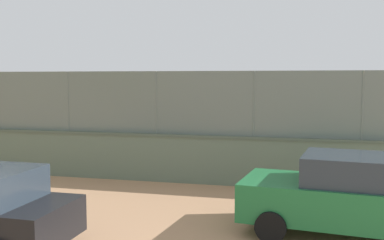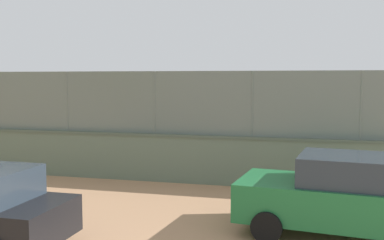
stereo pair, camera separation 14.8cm
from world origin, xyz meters
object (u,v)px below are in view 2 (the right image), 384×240
at_px(player_at_service_line, 285,114).
at_px(courtside_bench, 126,156).
at_px(player_baseline_waiting, 178,125).
at_px(parked_car_green, 357,196).
at_px(sports_ball, 256,124).
at_px(player_crossing_court, 225,135).

distance_m(player_at_service_line, courtside_bench, 14.67).
xyz_separation_m(player_baseline_waiting, parked_car_green, (-7.49, 11.25, -0.13)).
relative_size(courtside_bench, parked_car_green, 0.34).
relative_size(player_baseline_waiting, player_at_service_line, 1.00).
bearing_deg(player_baseline_waiting, courtside_bench, 90.71).
bearing_deg(courtside_bench, sports_ball, -145.13).
distance_m(player_at_service_line, parked_car_green, 19.45).
bearing_deg(player_at_service_line, parked_car_green, 99.25).
bearing_deg(parked_car_green, sports_ball, -68.02).
height_order(sports_ball, parked_car_green, parked_car_green).
xyz_separation_m(player_crossing_court, sports_ball, (-1.41, 0.81, 0.58)).
xyz_separation_m(sports_ball, courtside_bench, (4.15, 2.89, -0.98)).
distance_m(player_crossing_court, parked_car_green, 10.04).
height_order(player_baseline_waiting, player_at_service_line, player_baseline_waiting).
height_order(player_baseline_waiting, courtside_bench, player_baseline_waiting).
bearing_deg(courtside_bench, player_crossing_court, -126.51).
bearing_deg(player_crossing_court, player_baseline_waiting, -39.99).
height_order(player_baseline_waiting, parked_car_green, player_baseline_waiting).
xyz_separation_m(player_baseline_waiting, sports_ball, (-4.23, 3.17, 0.45)).
height_order(sports_ball, courtside_bench, sports_ball).
relative_size(player_crossing_court, sports_ball, 9.39).
distance_m(player_crossing_court, player_baseline_waiting, 3.68).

